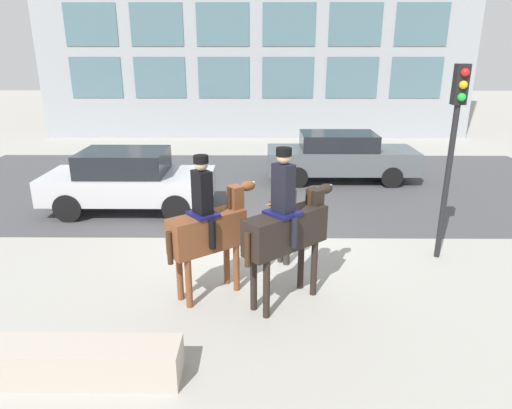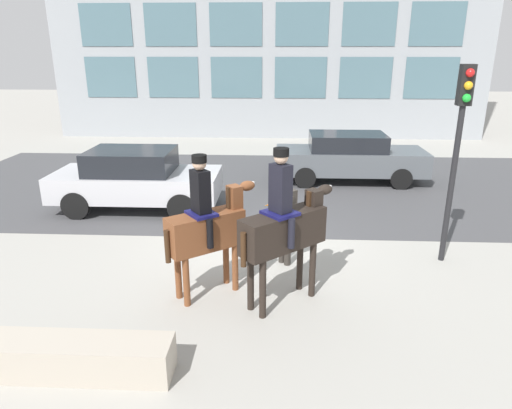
# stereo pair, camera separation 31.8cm
# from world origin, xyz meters

# --- Properties ---
(ground_plane) EXTENTS (80.00, 80.00, 0.00)m
(ground_plane) POSITION_xyz_m (0.00, 0.00, 0.00)
(ground_plane) COLOR #9E9B93
(road_surface) EXTENTS (20.18, 8.50, 0.01)m
(road_surface) POSITION_xyz_m (0.00, 4.75, 0.00)
(road_surface) COLOR #444447
(road_surface) RESTS_ON ground_plane
(mounted_horse_lead) EXTENTS (1.49, 1.24, 2.47)m
(mounted_horse_lead) POSITION_xyz_m (-0.66, -1.98, 1.26)
(mounted_horse_lead) COLOR brown
(mounted_horse_lead) RESTS_ON ground_plane
(mounted_horse_companion) EXTENTS (1.58, 1.44, 2.63)m
(mounted_horse_companion) POSITION_xyz_m (0.62, -2.21, 1.36)
(mounted_horse_companion) COLOR black
(mounted_horse_companion) RESTS_ON ground_plane
(pedestrian_bystander) EXTENTS (0.63, 0.85, 1.74)m
(pedestrian_bystander) POSITION_xyz_m (0.66, -0.76, 1.03)
(pedestrian_bystander) COLOR #332D28
(pedestrian_bystander) RESTS_ON ground_plane
(street_car_near_lane) EXTENTS (4.29, 1.88, 1.60)m
(street_car_near_lane) POSITION_xyz_m (-3.21, 2.37, 0.83)
(street_car_near_lane) COLOR #B7B7BC
(street_car_near_lane) RESTS_ON ground_plane
(street_car_far_lane) EXTENTS (4.67, 1.81, 1.54)m
(street_car_far_lane) POSITION_xyz_m (2.76, 5.35, 0.80)
(street_car_far_lane) COLOR #51565B
(street_car_far_lane) RESTS_ON ground_plane
(traffic_light) EXTENTS (0.24, 0.29, 3.79)m
(traffic_light) POSITION_xyz_m (3.83, -0.44, 2.55)
(traffic_light) COLOR black
(traffic_light) RESTS_ON ground_plane
(planter_ledge) EXTENTS (2.74, 0.56, 0.50)m
(planter_ledge) POSITION_xyz_m (-2.18, -4.15, 0.25)
(planter_ledge) COLOR #ADA393
(planter_ledge) RESTS_ON ground_plane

